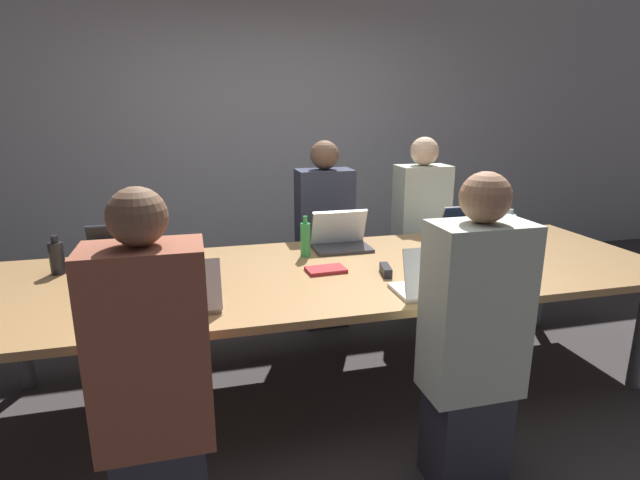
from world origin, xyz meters
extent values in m
plane|color=#383333|center=(0.00, 0.00, 0.00)|extent=(24.00, 24.00, 0.00)
cube|color=#ADADB2|center=(0.00, 2.34, 1.40)|extent=(12.00, 0.06, 2.80)
cube|color=#9E7547|center=(0.00, 0.00, 0.71)|extent=(3.86, 1.27, 0.04)
cylinder|color=#4C4C51|center=(-1.75, 0.45, 0.35)|extent=(0.08, 0.08, 0.69)
cylinder|color=#4C4C51|center=(1.75, 0.45, 0.35)|extent=(0.08, 0.08, 0.69)
cube|color=#B7B7BC|center=(-0.82, -0.34, 0.74)|extent=(0.36, 0.22, 0.02)
cube|color=#B7B7BC|center=(-0.82, -0.44, 0.86)|extent=(0.37, 0.07, 0.22)
cube|color=black|center=(-0.82, -0.42, 0.86)|extent=(0.36, 0.07, 0.22)
cube|color=brown|center=(-0.91, -0.90, 0.82)|extent=(0.40, 0.24, 0.73)
sphere|color=brown|center=(-0.91, -0.90, 1.28)|extent=(0.20, 0.20, 0.20)
cylinder|color=red|center=(-1.09, -0.39, 0.78)|extent=(0.08, 0.08, 0.09)
cube|color=silver|center=(0.37, -0.44, 0.74)|extent=(0.34, 0.23, 0.02)
cube|color=silver|center=(0.37, -0.54, 0.87)|extent=(0.34, 0.08, 0.23)
cube|color=silver|center=(0.37, -0.53, 0.87)|extent=(0.34, 0.07, 0.23)
cube|color=#2D2D38|center=(0.36, -0.88, 0.23)|extent=(0.32, 0.24, 0.45)
cube|color=beige|center=(0.36, -0.88, 0.82)|extent=(0.40, 0.24, 0.73)
sphere|color=#9E7051|center=(0.36, -0.88, 1.28)|extent=(0.20, 0.20, 0.20)
cylinder|color=brown|center=(0.63, -0.47, 0.78)|extent=(0.07, 0.07, 0.10)
cube|color=#B7B7BC|center=(1.09, 0.40, 0.74)|extent=(0.34, 0.22, 0.02)
cube|color=#B7B7BC|center=(1.09, 0.47, 0.86)|extent=(0.35, 0.10, 0.21)
cube|color=#0F1933|center=(1.09, 0.46, 0.85)|extent=(0.34, 0.10, 0.20)
cube|color=#2D2D38|center=(0.99, 0.93, 0.23)|extent=(0.32, 0.24, 0.45)
cube|color=beige|center=(0.99, 0.93, 0.82)|extent=(0.40, 0.24, 0.73)
sphere|color=beige|center=(0.99, 0.93, 1.29)|extent=(0.21, 0.21, 0.21)
cylinder|color=red|center=(1.34, 0.37, 0.78)|extent=(0.09, 0.09, 0.10)
cylinder|color=#ADD1E0|center=(1.37, 0.35, 0.82)|extent=(0.08, 0.08, 0.17)
cylinder|color=#ADD1E0|center=(1.37, 0.35, 0.92)|extent=(0.03, 0.03, 0.04)
cube|color=#333338|center=(0.17, 0.36, 0.74)|extent=(0.36, 0.23, 0.02)
cube|color=#333338|center=(0.17, 0.45, 0.87)|extent=(0.36, 0.09, 0.23)
cube|color=silver|center=(0.17, 0.44, 0.86)|extent=(0.36, 0.09, 0.22)
cube|color=#2D2D38|center=(0.19, 0.88, 0.23)|extent=(0.32, 0.24, 0.45)
cube|color=#33384C|center=(0.19, 0.88, 0.82)|extent=(0.40, 0.24, 0.73)
sphere|color=brown|center=(0.19, 0.88, 1.28)|extent=(0.20, 0.20, 0.20)
cylinder|color=green|center=(-0.09, 0.29, 0.84)|extent=(0.06, 0.06, 0.21)
cylinder|color=green|center=(-0.09, 0.29, 0.96)|extent=(0.03, 0.03, 0.05)
cube|color=#333338|center=(-1.16, 0.37, 0.74)|extent=(0.35, 0.21, 0.02)
cube|color=#333338|center=(-1.16, 0.46, 0.86)|extent=(0.35, 0.07, 0.21)
cube|color=black|center=(-1.16, 0.45, 0.86)|extent=(0.35, 0.07, 0.21)
cylinder|color=#232328|center=(-0.89, 0.34, 0.77)|extent=(0.09, 0.09, 0.08)
cylinder|color=black|center=(-1.47, 0.32, 0.82)|extent=(0.08, 0.08, 0.18)
cylinder|color=black|center=(-1.47, 0.32, 0.93)|extent=(0.04, 0.04, 0.04)
cube|color=black|center=(0.26, -0.15, 0.76)|extent=(0.07, 0.16, 0.05)
cube|color=maroon|center=(-0.04, -0.02, 0.74)|extent=(0.22, 0.15, 0.02)
camera|label=1|loc=(-0.73, -2.55, 1.63)|focal=28.00mm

